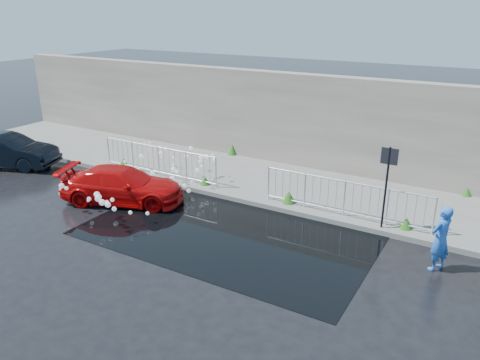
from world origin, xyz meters
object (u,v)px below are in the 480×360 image
object	(u,v)px
red_car	(122,185)
person	(440,238)
dark_car	(7,151)
sign_post	(387,175)

from	to	relation	value
red_car	person	distance (m)	9.52
red_car	dark_car	size ratio (longest dim) A/B	1.01
red_car	dark_car	distance (m)	6.47
sign_post	person	size ratio (longest dim) A/B	1.51
sign_post	red_car	distance (m)	8.16
red_car	dark_car	bearing A→B (deg)	65.28
sign_post	dark_car	size ratio (longest dim) A/B	0.64
sign_post	dark_car	distance (m)	14.42
sign_post	dark_car	xyz separation A→B (m)	(-14.29, -1.66, -1.08)
sign_post	red_car	size ratio (longest dim) A/B	0.63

